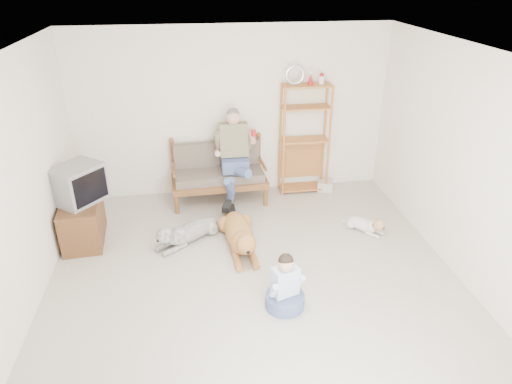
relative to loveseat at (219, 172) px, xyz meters
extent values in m
plane|color=beige|center=(0.27, -2.42, -0.49)|extent=(5.50, 5.50, 0.00)
plane|color=white|center=(0.27, -2.42, 2.21)|extent=(5.50, 5.50, 0.00)
plane|color=white|center=(0.27, 0.33, 0.86)|extent=(5.00, 0.00, 5.00)
plane|color=white|center=(-2.23, -2.42, 0.86)|extent=(0.00, 5.50, 5.50)
plane|color=white|center=(2.77, -2.42, 0.86)|extent=(0.00, 5.50, 5.50)
cube|color=brown|center=(0.00, -0.07, -0.14)|extent=(1.53, 0.76, 0.10)
cube|color=#62584B|center=(0.00, -0.07, -0.02)|extent=(1.40, 0.66, 0.13)
cube|color=#62584B|center=(0.00, 0.17, 0.21)|extent=(1.38, 0.18, 0.45)
cylinder|color=brown|center=(0.00, 0.23, 0.41)|extent=(1.40, 0.11, 0.05)
cylinder|color=brown|center=(-0.70, -0.37, -0.34)|extent=(0.07, 0.07, 0.30)
cylinder|color=brown|center=(-0.70, 0.23, -0.01)|extent=(0.07, 0.07, 0.95)
cylinder|color=brown|center=(0.70, -0.37, -0.34)|extent=(0.07, 0.07, 0.30)
cylinder|color=brown|center=(0.70, 0.23, -0.01)|extent=(0.07, 0.07, 0.95)
cube|color=#505F93|center=(0.25, -0.11, 0.17)|extent=(0.42, 0.40, 0.21)
cube|color=gray|center=(0.25, -0.01, 0.54)|extent=(0.44, 0.30, 0.55)
sphere|color=tan|center=(0.25, -0.04, 0.90)|extent=(0.22, 0.22, 0.22)
sphere|color=#58534E|center=(0.25, -0.02, 0.94)|extent=(0.20, 0.20, 0.20)
cylinder|color=#B4131A|center=(0.53, -0.24, 0.71)|extent=(0.07, 0.07, 0.09)
cube|color=#B06D37|center=(1.42, 0.13, 1.31)|extent=(0.77, 0.31, 0.03)
torus|color=silver|center=(1.22, 0.13, 1.47)|extent=(0.31, 0.05, 0.31)
cone|color=#B4131A|center=(1.47, 0.13, 1.40)|extent=(0.10, 0.10, 0.16)
cylinder|color=#B06D37|center=(1.05, -0.02, 0.42)|extent=(0.04, 0.04, 1.81)
cylinder|color=#B06D37|center=(1.05, 0.27, 0.42)|extent=(0.04, 0.04, 1.81)
cylinder|color=#B06D37|center=(1.80, -0.02, 0.42)|extent=(0.04, 0.04, 1.81)
cylinder|color=#B06D37|center=(1.80, 0.27, 0.42)|extent=(0.04, 0.04, 1.81)
cube|color=silver|center=(1.81, 0.05, -0.41)|extent=(0.29, 0.25, 0.16)
cube|color=brown|center=(-1.95, -0.99, -0.19)|extent=(0.57, 0.94, 0.60)
cube|color=brown|center=(-2.19, -1.21, -0.19)|extent=(0.05, 0.40, 0.50)
cube|color=brown|center=(-2.19, -0.77, -0.19)|extent=(0.05, 0.40, 0.50)
cube|color=gray|center=(-1.93, -0.95, 0.37)|extent=(0.77, 0.79, 0.51)
cube|color=black|center=(-1.74, -1.10, 0.37)|extent=(0.35, 0.42, 0.41)
cube|color=white|center=(-0.98, 0.31, -0.19)|extent=(0.12, 0.02, 0.08)
ellipsoid|color=#B7823F|center=(0.17, -1.35, -0.32)|extent=(0.44, 1.06, 0.33)
sphere|color=#B7823F|center=(0.19, -1.66, -0.30)|extent=(0.33, 0.33, 0.33)
sphere|color=#B7823F|center=(0.20, -1.92, -0.16)|extent=(0.26, 0.26, 0.26)
ellipsoid|color=#B7823F|center=(0.21, -2.04, -0.18)|extent=(0.13, 0.19, 0.10)
cylinder|color=#B7823F|center=(0.13, -0.84, -0.42)|extent=(0.22, 0.40, 0.05)
ellipsoid|color=#B7823F|center=(0.11, -1.90, -0.16)|extent=(0.06, 0.08, 0.13)
ellipsoid|color=#B7823F|center=(0.29, -1.89, -0.16)|extent=(0.06, 0.08, 0.13)
ellipsoid|color=silver|center=(-0.46, -1.17, -0.36)|extent=(0.85, 0.74, 0.26)
sphere|color=silver|center=(-0.66, -1.33, -0.34)|extent=(0.26, 0.26, 0.26)
sphere|color=silver|center=(-0.83, -1.45, -0.23)|extent=(0.22, 0.22, 0.22)
ellipsoid|color=silver|center=(-0.91, -1.51, -0.25)|extent=(0.18, 0.17, 0.08)
cylinder|color=silver|center=(-0.12, -0.92, -0.43)|extent=(0.22, 0.31, 0.04)
ellipsoid|color=silver|center=(-0.86, -1.38, -0.23)|extent=(0.09, 0.08, 0.11)
ellipsoid|color=silver|center=(-0.77, -1.50, -0.23)|extent=(0.09, 0.08, 0.11)
ellipsoid|color=silver|center=(1.98, -1.28, -0.39)|extent=(0.46, 0.50, 0.18)
sphere|color=silver|center=(2.07, -1.39, -0.38)|extent=(0.18, 0.18, 0.18)
sphere|color=tan|center=(2.14, -1.48, -0.30)|extent=(0.17, 0.17, 0.17)
ellipsoid|color=tan|center=(2.19, -1.54, -0.32)|extent=(0.13, 0.14, 0.06)
cylinder|color=silver|center=(1.83, -1.10, -0.45)|extent=(0.18, 0.12, 0.03)
cone|color=tan|center=(2.09, -1.51, -0.25)|extent=(0.05, 0.05, 0.06)
cone|color=tan|center=(2.18, -1.43, -0.25)|extent=(0.05, 0.05, 0.06)
torus|color=#B4131A|center=(2.13, -1.46, -0.31)|extent=(0.15, 0.15, 0.02)
cylinder|color=#505F93|center=(0.53, -2.75, -0.40)|extent=(0.44, 0.44, 0.16)
cube|color=silver|center=(0.53, -2.73, -0.14)|extent=(0.33, 0.26, 0.34)
sphere|color=tan|center=(0.53, -2.75, 0.10)|extent=(0.18, 0.18, 0.18)
sphere|color=black|center=(0.53, -2.74, 0.13)|extent=(0.17, 0.17, 0.17)
camera|label=1|loc=(-0.36, -6.70, 3.00)|focal=32.00mm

